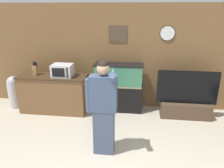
# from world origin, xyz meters

# --- Properties ---
(wall_back_paneled) EXTENTS (10.00, 0.08, 2.60)m
(wall_back_paneled) POSITION_xyz_m (0.00, 3.04, 1.30)
(wall_back_paneled) COLOR brown
(wall_back_paneled) RESTS_ON ground_plane
(counter_island) EXTENTS (1.66, 0.60, 0.94)m
(counter_island) POSITION_xyz_m (-1.74, 2.43, 0.47)
(counter_island) COLOR brown
(counter_island) RESTS_ON ground_plane
(microwave) EXTENTS (0.48, 0.37, 0.29)m
(microwave) POSITION_xyz_m (-1.46, 2.41, 1.08)
(microwave) COLOR silver
(microwave) RESTS_ON counter_island
(knife_block) EXTENTS (0.10, 0.11, 0.33)m
(knife_block) POSITION_xyz_m (-2.16, 2.44, 1.06)
(knife_block) COLOR olive
(knife_block) RESTS_ON counter_island
(aquarium_on_stand) EXTENTS (1.19, 0.43, 1.20)m
(aquarium_on_stand) POSITION_xyz_m (-0.15, 2.72, 0.60)
(aquarium_on_stand) COLOR black
(aquarium_on_stand) RESTS_ON ground_plane
(tv_on_stand) EXTENTS (1.39, 0.40, 1.14)m
(tv_on_stand) POSITION_xyz_m (1.47, 2.52, 0.33)
(tv_on_stand) COLOR #4C3828
(tv_on_stand) RESTS_ON ground_plane
(person_standing) EXTENTS (0.54, 0.41, 1.71)m
(person_standing) POSITION_xyz_m (-0.24, 0.93, 0.89)
(person_standing) COLOR #424C66
(person_standing) RESTS_ON ground_plane
(trash_bin) EXTENTS (0.32, 0.32, 0.84)m
(trash_bin) POSITION_xyz_m (-2.85, 2.53, 0.43)
(trash_bin) COLOR #B7B7BC
(trash_bin) RESTS_ON ground_plane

